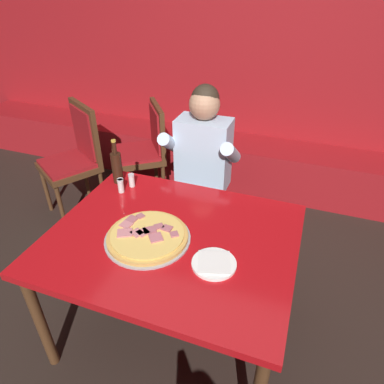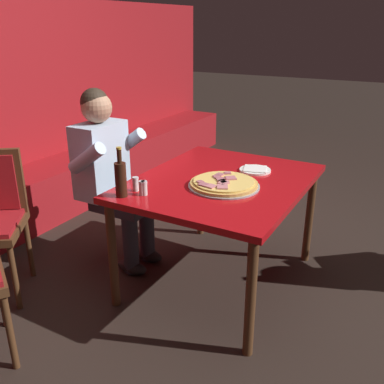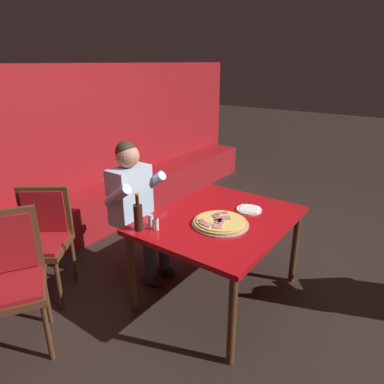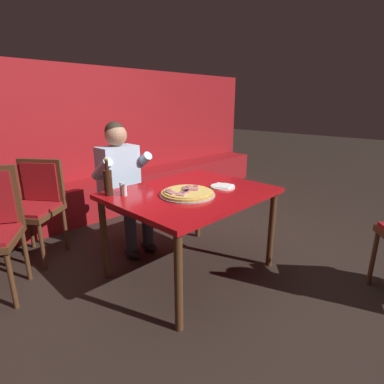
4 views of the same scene
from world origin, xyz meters
name	(u,v)px [view 2 (image 2 of 4)]	position (x,y,z in m)	size (l,w,h in m)	color
ground_plane	(219,280)	(0.00, 0.00, 0.00)	(24.00, 24.00, 0.00)	black
booth_bench	(29,200)	(0.00, 1.86, 0.23)	(6.46, 0.48, 0.46)	maroon
main_dining_table	(221,191)	(0.00, 0.00, 0.67)	(1.26, 1.02, 0.75)	#4C2D19
pizza	(224,184)	(-0.11, -0.07, 0.76)	(0.44, 0.44, 0.05)	#9E9EA3
plate_white_paper	(255,170)	(0.26, -0.12, 0.75)	(0.21, 0.21, 0.02)	white
beer_bottle	(121,178)	(-0.53, 0.38, 0.86)	(0.07, 0.07, 0.29)	black
shaker_red_pepper_flakes	(144,189)	(-0.45, 0.28, 0.78)	(0.04, 0.04, 0.09)	silver
shaker_oregano	(136,185)	(-0.42, 0.36, 0.78)	(0.04, 0.04, 0.09)	silver
shaker_parmesan	(142,189)	(-0.46, 0.29, 0.78)	(0.04, 0.04, 0.09)	silver
diner_seated_blue_shirt	(111,171)	(-0.12, 0.80, 0.71)	(0.53, 0.53, 1.27)	black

